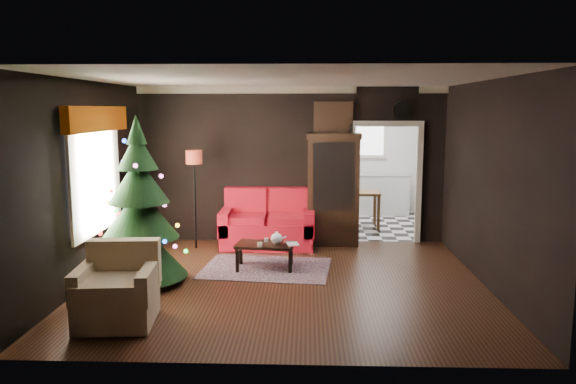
{
  "coord_description": "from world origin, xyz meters",
  "views": [
    {
      "loc": [
        0.3,
        -7.44,
        2.41
      ],
      "look_at": [
        0.0,
        0.9,
        1.15
      ],
      "focal_mm": 34.45,
      "sensor_mm": 36.0,
      "label": 1
    }
  ],
  "objects_px": {
    "coffee_table": "(265,256)",
    "kitchen_table": "(361,209)",
    "floor_lamp": "(195,201)",
    "loveseat": "(268,219)",
    "curio_cabinet": "(333,192)",
    "christmas_tree": "(140,209)",
    "wall_clock": "(402,111)",
    "teapot": "(277,238)",
    "armchair": "(116,285)"
  },
  "relations": [
    {
      "from": "curio_cabinet",
      "to": "coffee_table",
      "type": "relative_size",
      "value": 2.23
    },
    {
      "from": "curio_cabinet",
      "to": "kitchen_table",
      "type": "height_order",
      "value": "curio_cabinet"
    },
    {
      "from": "christmas_tree",
      "to": "kitchen_table",
      "type": "distance_m",
      "value": 5.13
    },
    {
      "from": "coffee_table",
      "to": "teapot",
      "type": "xyz_separation_m",
      "value": [
        0.18,
        -0.06,
        0.29
      ]
    },
    {
      "from": "loveseat",
      "to": "wall_clock",
      "type": "height_order",
      "value": "wall_clock"
    },
    {
      "from": "christmas_tree",
      "to": "wall_clock",
      "type": "height_order",
      "value": "wall_clock"
    },
    {
      "from": "loveseat",
      "to": "curio_cabinet",
      "type": "relative_size",
      "value": 0.89
    },
    {
      "from": "teapot",
      "to": "kitchen_table",
      "type": "distance_m",
      "value": 3.46
    },
    {
      "from": "armchair",
      "to": "wall_clock",
      "type": "relative_size",
      "value": 2.77
    },
    {
      "from": "loveseat",
      "to": "teapot",
      "type": "distance_m",
      "value": 1.45
    },
    {
      "from": "armchair",
      "to": "curio_cabinet",
      "type": "bearing_deg",
      "value": 50.53
    },
    {
      "from": "coffee_table",
      "to": "wall_clock",
      "type": "distance_m",
      "value": 3.63
    },
    {
      "from": "teapot",
      "to": "armchair",
      "type": "bearing_deg",
      "value": -127.5
    },
    {
      "from": "christmas_tree",
      "to": "armchair",
      "type": "bearing_deg",
      "value": -83.66
    },
    {
      "from": "loveseat",
      "to": "coffee_table",
      "type": "height_order",
      "value": "loveseat"
    },
    {
      "from": "loveseat",
      "to": "christmas_tree",
      "type": "distance_m",
      "value": 2.72
    },
    {
      "from": "armchair",
      "to": "teapot",
      "type": "distance_m",
      "value": 2.75
    },
    {
      "from": "floor_lamp",
      "to": "armchair",
      "type": "bearing_deg",
      "value": -93.16
    },
    {
      "from": "coffee_table",
      "to": "kitchen_table",
      "type": "relative_size",
      "value": 1.14
    },
    {
      "from": "curio_cabinet",
      "to": "christmas_tree",
      "type": "bearing_deg",
      "value": -139.46
    },
    {
      "from": "armchair",
      "to": "teapot",
      "type": "xyz_separation_m",
      "value": [
        1.68,
        2.18,
        0.03
      ]
    },
    {
      "from": "armchair",
      "to": "wall_clock",
      "type": "height_order",
      "value": "wall_clock"
    },
    {
      "from": "curio_cabinet",
      "to": "kitchen_table",
      "type": "xyz_separation_m",
      "value": [
        0.65,
        1.43,
        -0.57
      ]
    },
    {
      "from": "christmas_tree",
      "to": "armchair",
      "type": "relative_size",
      "value": 2.72
    },
    {
      "from": "armchair",
      "to": "kitchen_table",
      "type": "xyz_separation_m",
      "value": [
        3.24,
        5.27,
        -0.09
      ]
    },
    {
      "from": "curio_cabinet",
      "to": "wall_clock",
      "type": "height_order",
      "value": "wall_clock"
    },
    {
      "from": "armchair",
      "to": "kitchen_table",
      "type": "bearing_deg",
      "value": 52.95
    },
    {
      "from": "loveseat",
      "to": "teapot",
      "type": "relative_size",
      "value": 8.54
    },
    {
      "from": "curio_cabinet",
      "to": "coffee_table",
      "type": "distance_m",
      "value": 2.07
    },
    {
      "from": "curio_cabinet",
      "to": "loveseat",
      "type": "bearing_deg",
      "value": -169.17
    },
    {
      "from": "teapot",
      "to": "curio_cabinet",
      "type": "bearing_deg",
      "value": 61.12
    },
    {
      "from": "teapot",
      "to": "wall_clock",
      "type": "bearing_deg",
      "value": 40.95
    },
    {
      "from": "loveseat",
      "to": "floor_lamp",
      "type": "bearing_deg",
      "value": -172.97
    },
    {
      "from": "armchair",
      "to": "floor_lamp",
      "type": "bearing_deg",
      "value": 81.37
    },
    {
      "from": "christmas_tree",
      "to": "wall_clock",
      "type": "relative_size",
      "value": 7.53
    },
    {
      "from": "loveseat",
      "to": "armchair",
      "type": "bearing_deg",
      "value": -111.67
    },
    {
      "from": "christmas_tree",
      "to": "curio_cabinet",
      "type": "bearing_deg",
      "value": 40.54
    },
    {
      "from": "curio_cabinet",
      "to": "floor_lamp",
      "type": "relative_size",
      "value": 1.08
    },
    {
      "from": "loveseat",
      "to": "wall_clock",
      "type": "distance_m",
      "value": 3.04
    },
    {
      "from": "loveseat",
      "to": "coffee_table",
      "type": "xyz_separation_m",
      "value": [
        0.06,
        -1.37,
        -0.3
      ]
    },
    {
      "from": "armchair",
      "to": "coffee_table",
      "type": "distance_m",
      "value": 2.71
    },
    {
      "from": "kitchen_table",
      "to": "floor_lamp",
      "type": "bearing_deg",
      "value": -149.37
    },
    {
      "from": "curio_cabinet",
      "to": "armchair",
      "type": "relative_size",
      "value": 2.15
    },
    {
      "from": "coffee_table",
      "to": "wall_clock",
      "type": "relative_size",
      "value": 2.66
    },
    {
      "from": "christmas_tree",
      "to": "wall_clock",
      "type": "xyz_separation_m",
      "value": [
        3.95,
        2.53,
        1.33
      ]
    },
    {
      "from": "teapot",
      "to": "kitchen_table",
      "type": "xyz_separation_m",
      "value": [
        1.56,
        3.08,
        -0.11
      ]
    },
    {
      "from": "armchair",
      "to": "coffee_table",
      "type": "xyz_separation_m",
      "value": [
        1.49,
        2.24,
        -0.26
      ]
    },
    {
      "from": "armchair",
      "to": "kitchen_table",
      "type": "height_order",
      "value": "armchair"
    },
    {
      "from": "floor_lamp",
      "to": "wall_clock",
      "type": "xyz_separation_m",
      "value": [
        3.6,
        0.55,
        1.55
      ]
    },
    {
      "from": "teapot",
      "to": "coffee_table",
      "type": "bearing_deg",
      "value": 162.14
    }
  ]
}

